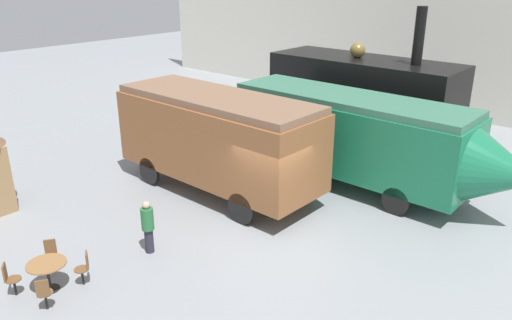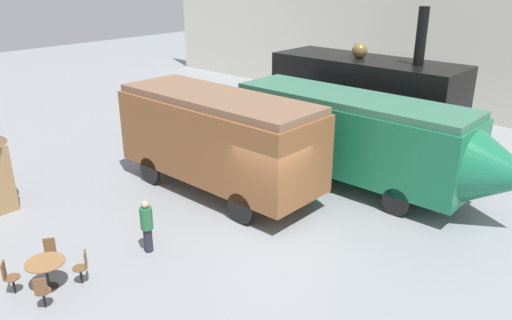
{
  "view_description": "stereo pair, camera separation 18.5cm",
  "coord_description": "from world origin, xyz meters",
  "px_view_note": "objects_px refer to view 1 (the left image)",
  "views": [
    {
      "loc": [
        8.28,
        -10.09,
        7.32
      ],
      "look_at": [
        -1.47,
        1.0,
        1.6
      ],
      "focal_mm": 35.0,
      "sensor_mm": 36.0,
      "label": 1
    },
    {
      "loc": [
        8.42,
        -9.96,
        7.32
      ],
      "look_at": [
        -1.47,
        1.0,
        1.6
      ],
      "focal_mm": 35.0,
      "sensor_mm": 36.0,
      "label": 2
    }
  ],
  "objects_px": {
    "passenger_coach_wooden": "(218,136)",
    "cafe_table_near": "(47,268)",
    "visitor_person": "(148,225)",
    "cafe_chair_0": "(44,292)",
    "steam_locomotive": "(363,93)",
    "streamlined_locomotive": "(367,137)"
  },
  "relations": [
    {
      "from": "cafe_chair_0",
      "to": "visitor_person",
      "type": "height_order",
      "value": "visitor_person"
    },
    {
      "from": "cafe_table_near",
      "to": "steam_locomotive",
      "type": "bearing_deg",
      "value": 89.42
    },
    {
      "from": "cafe_table_near",
      "to": "streamlined_locomotive",
      "type": "bearing_deg",
      "value": 75.82
    },
    {
      "from": "cafe_table_near",
      "to": "cafe_chair_0",
      "type": "relative_size",
      "value": 1.07
    },
    {
      "from": "visitor_person",
      "to": "streamlined_locomotive",
      "type": "bearing_deg",
      "value": 74.05
    },
    {
      "from": "passenger_coach_wooden",
      "to": "cafe_table_near",
      "type": "distance_m",
      "value": 7.02
    },
    {
      "from": "cafe_table_near",
      "to": "visitor_person",
      "type": "relative_size",
      "value": 0.61
    },
    {
      "from": "steam_locomotive",
      "to": "cafe_table_near",
      "type": "xyz_separation_m",
      "value": [
        -0.15,
        -14.32,
        -1.72
      ]
    },
    {
      "from": "steam_locomotive",
      "to": "streamlined_locomotive",
      "type": "distance_m",
      "value": 4.67
    },
    {
      "from": "passenger_coach_wooden",
      "to": "visitor_person",
      "type": "xyz_separation_m",
      "value": [
        1.47,
        -4.12,
        -1.19
      ]
    },
    {
      "from": "passenger_coach_wooden",
      "to": "cafe_table_near",
      "type": "bearing_deg",
      "value": -81.25
    },
    {
      "from": "streamlined_locomotive",
      "to": "visitor_person",
      "type": "distance_m",
      "value": 8.08
    },
    {
      "from": "steam_locomotive",
      "to": "visitor_person",
      "type": "xyz_separation_m",
      "value": [
        0.28,
        -11.64,
        -1.49
      ]
    },
    {
      "from": "visitor_person",
      "to": "cafe_chair_0",
      "type": "bearing_deg",
      "value": -84.77
    },
    {
      "from": "steam_locomotive",
      "to": "cafe_table_near",
      "type": "relative_size",
      "value": 8.59
    },
    {
      "from": "steam_locomotive",
      "to": "passenger_coach_wooden",
      "type": "distance_m",
      "value": 7.62
    },
    {
      "from": "steam_locomotive",
      "to": "passenger_coach_wooden",
      "type": "xyz_separation_m",
      "value": [
        -1.19,
        -7.52,
        -0.3
      ]
    },
    {
      "from": "steam_locomotive",
      "to": "visitor_person",
      "type": "distance_m",
      "value": 11.74
    },
    {
      "from": "passenger_coach_wooden",
      "to": "cafe_chair_0",
      "type": "xyz_separation_m",
      "value": [
        1.75,
        -7.25,
        -1.5
      ]
    },
    {
      "from": "passenger_coach_wooden",
      "to": "cafe_table_near",
      "type": "xyz_separation_m",
      "value": [
        1.05,
        -6.8,
        -1.41
      ]
    },
    {
      "from": "visitor_person",
      "to": "cafe_table_near",
      "type": "bearing_deg",
      "value": -98.94
    },
    {
      "from": "cafe_chair_0",
      "to": "visitor_person",
      "type": "distance_m",
      "value": 3.15
    }
  ]
}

